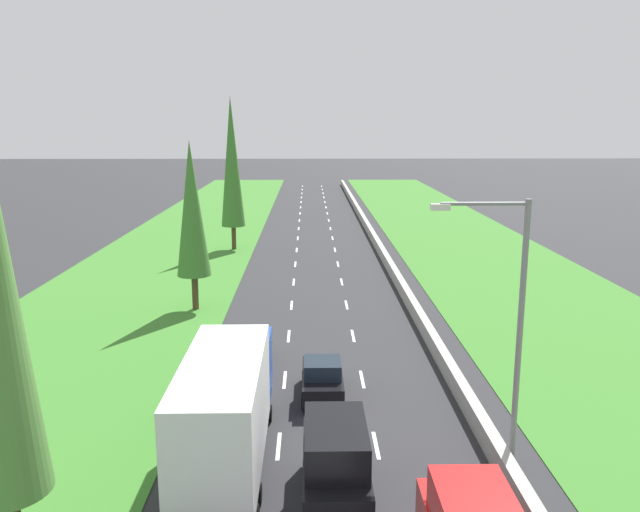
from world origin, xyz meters
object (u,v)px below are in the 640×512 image
at_px(street_light_mast, 511,313).
at_px(black_van_centre_lane, 335,465).
at_px(white_box_truck_left_lane, 227,408).
at_px(poplar_tree_second, 192,210).
at_px(poplar_tree_third, 232,162).
at_px(grey_hatchback_left_lane, 245,350).
at_px(black_hatchback_centre_lane, 322,378).

bearing_deg(street_light_mast, black_van_centre_lane, -155.12).
bearing_deg(white_box_truck_left_lane, poplar_tree_second, 103.09).
relative_size(black_van_centre_lane, poplar_tree_third, 0.36).
distance_m(grey_hatchback_left_lane, street_light_mast, 13.70).
bearing_deg(grey_hatchback_left_lane, poplar_tree_second, 112.81).
bearing_deg(poplar_tree_second, white_box_truck_left_lane, -76.91).
distance_m(black_van_centre_lane, street_light_mast, 7.50).
relative_size(black_hatchback_centre_lane, poplar_tree_third, 0.28).
bearing_deg(grey_hatchback_left_lane, black_van_centre_lane, -71.63).
distance_m(black_van_centre_lane, poplar_tree_second, 22.87).
bearing_deg(black_hatchback_centre_lane, white_box_truck_left_lane, -119.84).
distance_m(black_hatchback_centre_lane, street_light_mast, 9.11).
relative_size(black_hatchback_centre_lane, street_light_mast, 0.43).
bearing_deg(black_van_centre_lane, street_light_mast, 24.88).
distance_m(black_van_centre_lane, white_box_truck_left_lane, 4.20).
height_order(white_box_truck_left_lane, grey_hatchback_left_lane, white_box_truck_left_lane).
bearing_deg(black_van_centre_lane, poplar_tree_third, 100.74).
distance_m(grey_hatchback_left_lane, black_hatchback_centre_lane, 5.00).
bearing_deg(white_box_truck_left_lane, black_hatchback_centre_lane, 60.16).
xyz_separation_m(black_hatchback_centre_lane, street_light_mast, (6.06, -5.19, 4.40)).
xyz_separation_m(black_van_centre_lane, poplar_tree_second, (-7.80, 20.94, 4.85)).
xyz_separation_m(white_box_truck_left_lane, poplar_tree_third, (-4.15, 37.86, 5.74)).
relative_size(black_van_centre_lane, white_box_truck_left_lane, 0.52).
relative_size(black_van_centre_lane, poplar_tree_second, 0.47).
height_order(poplar_tree_second, street_light_mast, poplar_tree_second).
distance_m(black_van_centre_lane, grey_hatchback_left_lane, 12.03).
bearing_deg(street_light_mast, white_box_truck_left_lane, -177.15).
xyz_separation_m(white_box_truck_left_lane, grey_hatchback_left_lane, (-0.33, 9.15, -1.35)).
height_order(white_box_truck_left_lane, black_hatchback_centre_lane, white_box_truck_left_lane).
bearing_deg(black_hatchback_centre_lane, street_light_mast, -40.56).
relative_size(black_van_centre_lane, black_hatchback_centre_lane, 1.26).
xyz_separation_m(white_box_truck_left_lane, street_light_mast, (9.30, 0.46, 3.05)).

